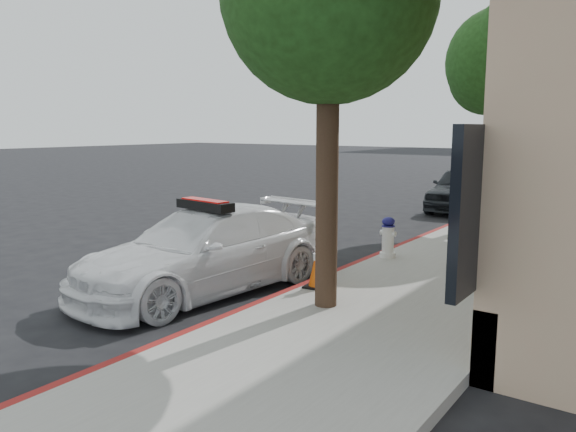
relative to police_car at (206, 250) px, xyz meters
The scene contains 10 objects.
ground 2.29m from the police_car, 109.33° to the left, with size 120.00×120.00×0.00m, color black.
sidewalk 12.42m from the police_car, 76.60° to the left, with size 3.20×50.00×0.15m, color gray.
curb_strip 12.16m from the police_car, 83.69° to the left, with size 0.12×50.00×0.15m, color maroon.
tree_mid 9.05m from the police_car, 74.70° to the left, with size 2.77×2.64×5.43m.
tree_far 16.63m from the police_car, 82.18° to the left, with size 3.10×3.00×5.81m.
police_car is the anchor object (origin of this frame).
parked_car_mid 11.04m from the police_car, 87.54° to the left, with size 1.63×4.06×1.38m, color #202328.
parked_car_far 20.95m from the police_car, 88.70° to the left, with size 1.45×4.15×1.37m, color black.
fire_hydrant 3.59m from the police_car, 63.04° to the left, with size 0.32×0.29×0.77m.
traffic_cone 1.79m from the police_car, 24.35° to the left, with size 0.41×0.41×0.70m.
Camera 1 is at (6.77, -8.37, 2.57)m, focal length 35.00 mm.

